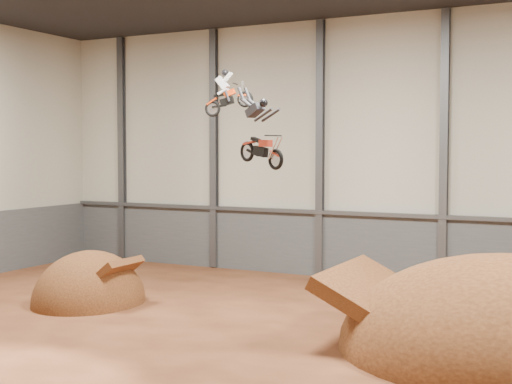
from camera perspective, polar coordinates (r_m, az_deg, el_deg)
floor at (r=24.99m, az=-0.46°, el=-12.64°), size 40.00×40.00×0.00m
back_wall at (r=38.01m, az=9.95°, el=3.44°), size 40.00×0.10×14.00m
lower_band_back at (r=38.25m, az=9.83°, el=-4.45°), size 39.80×0.18×3.50m
steel_rail at (r=37.91m, az=9.79°, el=-1.78°), size 39.80×0.35×0.20m
steel_column_0 at (r=45.54m, az=-10.67°, el=3.39°), size 0.40×0.36×13.90m
steel_column_1 at (r=41.83m, az=-3.39°, el=3.46°), size 0.40×0.36×13.90m
steel_column_2 at (r=38.91m, az=5.15°, el=3.47°), size 0.40×0.36×13.90m
steel_column_3 at (r=36.98m, az=14.82°, el=3.39°), size 0.40×0.36×13.90m
takeoff_ramp at (r=33.41m, az=-13.18°, el=-8.65°), size 4.77×5.50×4.77m
landing_ramp at (r=25.99m, az=19.76°, el=-12.21°), size 11.77×10.41×6.79m
fmx_rider_a at (r=29.98m, az=-2.03°, el=8.27°), size 2.65×1.35×2.39m
fmx_rider_b at (r=25.69m, az=0.33°, el=5.12°), size 3.58×2.23×3.16m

